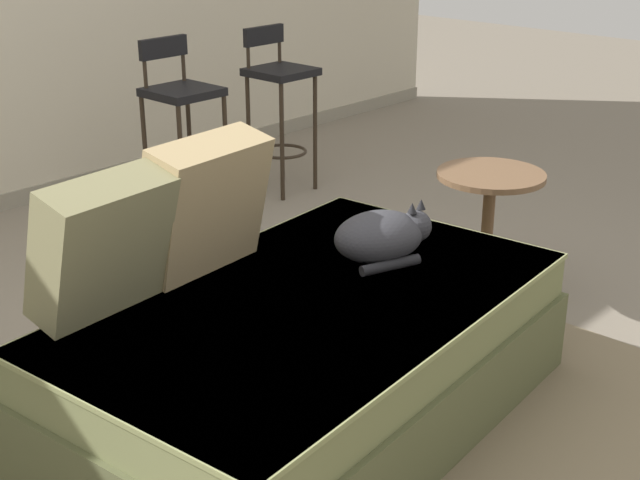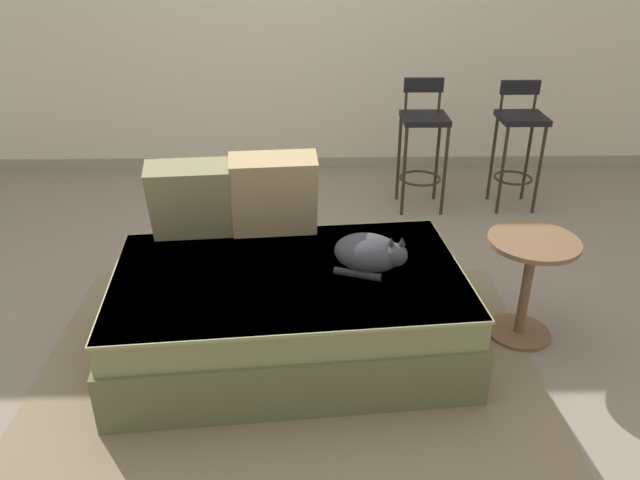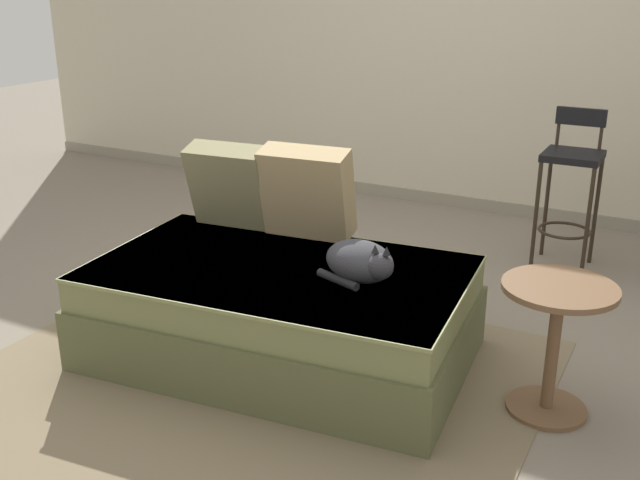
{
  "view_description": "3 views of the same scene",
  "coord_description": "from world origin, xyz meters",
  "px_view_note": "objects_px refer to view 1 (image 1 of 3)",
  "views": [
    {
      "loc": [
        -1.82,
        -2.12,
        1.64
      ],
      "look_at": [
        0.15,
        -0.3,
        0.56
      ],
      "focal_mm": 50.0,
      "sensor_mm": 36.0,
      "label": 1
    },
    {
      "loc": [
        0.1,
        -2.93,
        1.91
      ],
      "look_at": [
        0.15,
        -0.3,
        0.56
      ],
      "focal_mm": 35.0,
      "sensor_mm": 36.0,
      "label": 2
    },
    {
      "loc": [
        1.59,
        -3.02,
        1.68
      ],
      "look_at": [
        0.15,
        -0.3,
        0.56
      ],
      "focal_mm": 42.0,
      "sensor_mm": 36.0,
      "label": 3
    }
  ],
  "objects_px": {
    "cat": "(383,236)",
    "bar_stool_near_window": "(182,118)",
    "couch": "(311,358)",
    "throw_pillow_middle": "(204,204)",
    "side_table": "(488,217)",
    "throw_pillow_corner": "(102,246)",
    "bar_stool_by_doorway": "(279,94)"
  },
  "relations": [
    {
      "from": "side_table",
      "to": "couch",
      "type": "bearing_deg",
      "value": -174.78
    },
    {
      "from": "throw_pillow_corner",
      "to": "cat",
      "type": "relative_size",
      "value": 1.15
    },
    {
      "from": "couch",
      "to": "side_table",
      "type": "bearing_deg",
      "value": 5.22
    },
    {
      "from": "couch",
      "to": "cat",
      "type": "relative_size",
      "value": 4.6
    },
    {
      "from": "couch",
      "to": "throw_pillow_middle",
      "type": "xyz_separation_m",
      "value": [
        -0.08,
        0.4,
        0.45
      ]
    },
    {
      "from": "couch",
      "to": "side_table",
      "type": "height_order",
      "value": "side_table"
    },
    {
      "from": "bar_stool_by_doorway",
      "to": "cat",
      "type": "bearing_deg",
      "value": -125.29
    },
    {
      "from": "cat",
      "to": "side_table",
      "type": "relative_size",
      "value": 0.69
    },
    {
      "from": "bar_stool_by_doorway",
      "to": "side_table",
      "type": "bearing_deg",
      "value": -104.52
    },
    {
      "from": "bar_stool_near_window",
      "to": "bar_stool_by_doorway",
      "type": "relative_size",
      "value": 1.02
    },
    {
      "from": "throw_pillow_middle",
      "to": "cat",
      "type": "xyz_separation_m",
      "value": [
        0.46,
        -0.37,
        -0.14
      ]
    },
    {
      "from": "couch",
      "to": "cat",
      "type": "height_order",
      "value": "cat"
    },
    {
      "from": "bar_stool_near_window",
      "to": "side_table",
      "type": "xyz_separation_m",
      "value": [
        0.26,
        -1.65,
        -0.19
      ]
    },
    {
      "from": "throw_pillow_middle",
      "to": "side_table",
      "type": "relative_size",
      "value": 0.83
    },
    {
      "from": "couch",
      "to": "throw_pillow_corner",
      "type": "relative_size",
      "value": 4.02
    },
    {
      "from": "couch",
      "to": "side_table",
      "type": "xyz_separation_m",
      "value": [
        1.18,
        0.11,
        0.13
      ]
    },
    {
      "from": "bar_stool_by_doorway",
      "to": "side_table",
      "type": "xyz_separation_m",
      "value": [
        -0.43,
        -1.65,
        -0.19
      ]
    },
    {
      "from": "throw_pillow_corner",
      "to": "throw_pillow_middle",
      "type": "distance_m",
      "value": 0.42
    },
    {
      "from": "cat",
      "to": "bar_stool_near_window",
      "type": "height_order",
      "value": "bar_stool_near_window"
    },
    {
      "from": "couch",
      "to": "throw_pillow_middle",
      "type": "bearing_deg",
      "value": 101.07
    },
    {
      "from": "cat",
      "to": "bar_stool_near_window",
      "type": "distance_m",
      "value": 1.81
    },
    {
      "from": "throw_pillow_corner",
      "to": "bar_stool_near_window",
      "type": "height_order",
      "value": "bar_stool_near_window"
    },
    {
      "from": "bar_stool_near_window",
      "to": "bar_stool_by_doorway",
      "type": "distance_m",
      "value": 0.69
    },
    {
      "from": "bar_stool_near_window",
      "to": "bar_stool_by_doorway",
      "type": "xyz_separation_m",
      "value": [
        0.69,
        0.0,
        0.01
      ]
    },
    {
      "from": "bar_stool_by_doorway",
      "to": "bar_stool_near_window",
      "type": "bearing_deg",
      "value": -179.98
    },
    {
      "from": "throw_pillow_corner",
      "to": "cat",
      "type": "bearing_deg",
      "value": -20.98
    },
    {
      "from": "bar_stool_by_doorway",
      "to": "side_table",
      "type": "relative_size",
      "value": 1.66
    },
    {
      "from": "couch",
      "to": "bar_stool_by_doorway",
      "type": "relative_size",
      "value": 1.93
    },
    {
      "from": "throw_pillow_corner",
      "to": "side_table",
      "type": "xyz_separation_m",
      "value": [
        1.67,
        -0.26,
        -0.3
      ]
    },
    {
      "from": "cat",
      "to": "bar_stool_by_doorway",
      "type": "height_order",
      "value": "bar_stool_by_doorway"
    },
    {
      "from": "throw_pillow_middle",
      "to": "bar_stool_near_window",
      "type": "bearing_deg",
      "value": 53.63
    },
    {
      "from": "throw_pillow_corner",
      "to": "cat",
      "type": "height_order",
      "value": "throw_pillow_corner"
    }
  ]
}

